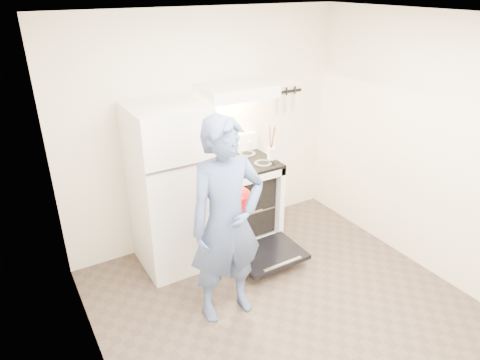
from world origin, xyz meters
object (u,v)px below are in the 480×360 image
at_px(tea_kettle, 217,150).
at_px(person, 227,223).
at_px(stove_body, 240,203).
at_px(dutch_oven, 233,201).
at_px(refrigerator, 171,189).

bearing_deg(tea_kettle, person, -114.22).
relative_size(stove_body, person, 0.50).
relative_size(person, dutch_oven, 4.89).
height_order(stove_body, person, person).
distance_m(person, dutch_oven, 0.31).
bearing_deg(stove_body, dutch_oven, -124.51).
distance_m(tea_kettle, person, 1.20).
distance_m(stove_body, tea_kettle, 0.68).
height_order(tea_kettle, dutch_oven, tea_kettle).
height_order(refrigerator, tea_kettle, refrigerator).
relative_size(refrigerator, dutch_oven, 4.56).
bearing_deg(person, dutch_oven, 52.96).
xyz_separation_m(refrigerator, dutch_oven, (0.31, -0.71, 0.10)).
bearing_deg(person, tea_kettle, 68.34).
height_order(refrigerator, stove_body, refrigerator).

